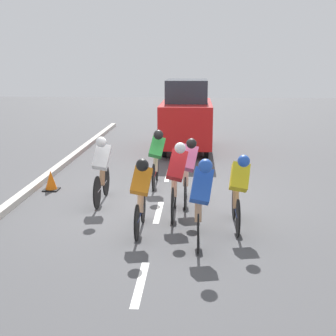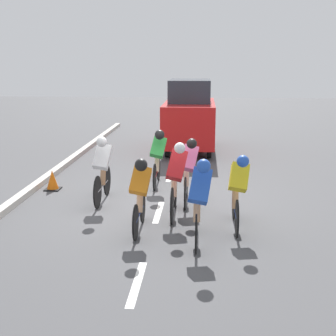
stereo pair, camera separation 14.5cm
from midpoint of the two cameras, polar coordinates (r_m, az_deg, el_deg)
ground_plane at (r=10.39m, az=-0.41°, el=-4.30°), size 60.00×60.00×0.00m
lane_stripe_near at (r=6.84m, az=-3.19°, el=-13.86°), size 0.12×1.40×0.01m
lane_stripe_mid at (r=9.78m, az=-0.73°, el=-5.39°), size 0.12×1.40×0.01m
lane_stripe_far at (r=12.85m, az=0.54°, el=-0.89°), size 0.12×1.40×0.01m
curb at (r=10.53m, az=-18.40°, el=-4.35°), size 0.20×25.75×0.14m
cyclist_blue at (r=7.93m, az=4.35°, el=-3.64°), size 0.42×1.63×1.54m
cyclist_pink at (r=10.16m, az=2.87°, el=-0.15°), size 0.44×1.65×1.50m
cyclist_orange at (r=8.48m, az=-2.93°, el=-2.96°), size 0.41×1.61×1.43m
cyclist_red at (r=9.31m, az=1.40°, el=-1.17°), size 0.45×1.76×1.56m
cyclist_green at (r=11.60m, az=-0.89°, el=1.53°), size 0.43×1.64×1.46m
cyclist_white at (r=10.34m, az=-7.60°, el=0.06°), size 0.40×1.71×1.52m
cyclist_yellow at (r=8.73m, az=8.98°, el=-2.62°), size 0.40×1.65×1.46m
support_car at (r=16.27m, az=2.90°, el=6.32°), size 1.70×3.81×2.44m
traffic_cone at (r=11.72m, az=-13.56°, el=-1.46°), size 0.36×0.36×0.49m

